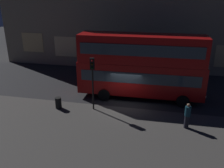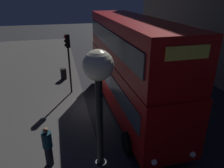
# 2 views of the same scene
# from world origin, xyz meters

# --- Properties ---
(ground_plane) EXTENTS (80.00, 80.00, 0.00)m
(ground_plane) POSITION_xyz_m (0.00, 0.00, 0.00)
(ground_plane) COLOR #232326
(sidewalk_slab) EXTENTS (44.00, 9.54, 0.12)m
(sidewalk_slab) POSITION_xyz_m (0.00, -5.64, 0.06)
(sidewalk_slab) COLOR #423F3D
(sidewalk_slab) RESTS_ON ground
(building_plain_facade) EXTENTS (14.70, 7.47, 14.84)m
(building_plain_facade) POSITION_xyz_m (5.62, 12.82, 7.42)
(building_plain_facade) COLOR tan
(building_plain_facade) RESTS_ON ground
(double_decker_bus) EXTENTS (10.64, 2.95, 5.48)m
(double_decker_bus) POSITION_xyz_m (1.03, 1.62, 3.05)
(double_decker_bus) COLOR #9E0C0C
(double_decker_bus) RESTS_ON ground
(traffic_light_near_kerb) EXTENTS (0.36, 0.38, 4.10)m
(traffic_light_near_kerb) POSITION_xyz_m (-2.20, -1.66, 3.06)
(traffic_light_near_kerb) COLOR black
(traffic_light_near_kerb) RESTS_ON sidewalk_slab
(pedestrian) EXTENTS (0.39, 0.39, 1.79)m
(pedestrian) POSITION_xyz_m (4.66, -2.98, 1.03)
(pedestrian) COLOR black
(pedestrian) RESTS_ON sidewalk_slab
(litter_bin) EXTENTS (0.48, 0.48, 0.90)m
(litter_bin) POSITION_xyz_m (-4.92, -2.08, 0.57)
(litter_bin) COLOR black
(litter_bin) RESTS_ON sidewalk_slab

